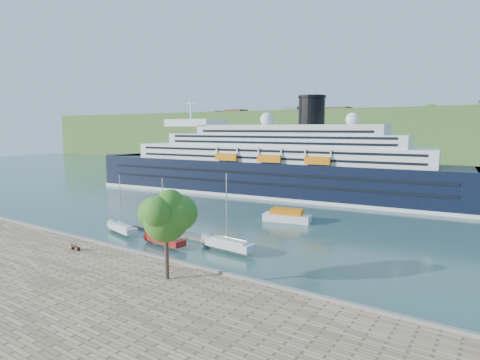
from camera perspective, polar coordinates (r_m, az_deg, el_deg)
The scene contains 11 objects.
ground at distance 55.81m, azimuth -16.81°, elevation -10.12°, with size 400.00×400.00×0.00m, color #2E534F.
far_hillside at distance 183.28m, azimuth 20.77°, elevation 5.57°, with size 400.00×50.00×24.00m, color #365823.
quay_coping at distance 55.36m, azimuth -17.02°, elevation -9.03°, with size 220.00×0.50×0.30m, color slate.
cruise_ship at distance 99.30m, azimuth 3.84°, elevation 4.81°, with size 106.70×15.54×23.96m, color black, non-canonical shape.
park_bench at distance 55.91m, azimuth -22.33°, elevation -8.79°, with size 1.40×0.57×0.90m, color #4A2315, non-canonical shape.
promenade_tree at distance 41.90m, azimuth -10.47°, elevation -7.10°, with size 6.17×6.17×10.22m, color #2F6B1C, non-canonical shape.
floating_pontoon at distance 64.11m, azimuth -9.18°, elevation -7.42°, with size 17.59×2.15×0.39m, color slate, non-canonical shape.
sailboat_white_near at distance 64.92m, azimuth -16.43°, elevation -3.57°, with size 6.92×1.92×8.94m, color silver, non-canonical shape.
sailboat_red at distance 56.75m, azimuth -10.56°, elevation -4.84°, with size 7.10×1.97×9.17m, color maroon, non-canonical shape.
sailboat_white_far at distance 53.32m, azimuth -1.47°, elevation -5.01°, with size 7.81×2.17×10.09m, color silver, non-canonical shape.
tender_launch at distance 71.71m, azimuth 6.69°, elevation -4.98°, with size 8.38×2.87×2.32m, color orange, non-canonical shape.
Camera 1 is at (41.48, -33.47, 16.57)m, focal length 30.00 mm.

